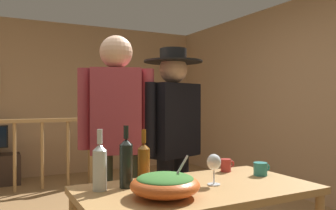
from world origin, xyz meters
TOP-DOWN VIEW (x-y plane):
  - back_wall at (0.00, 3.29)m, footprint 4.87×0.10m
  - side_wall_right at (2.43, 0.99)m, footprint 0.10×4.93m
  - stair_railing at (-0.58, 2.38)m, footprint 2.54×0.10m
  - serving_table at (-0.04, -1.00)m, footprint 1.32×0.70m
  - salad_bowl at (-0.29, -1.10)m, footprint 0.35×0.35m
  - wine_glass at (0.06, -1.01)m, footprint 0.08×0.08m
  - wine_bottle_amber at (-0.27, -0.78)m, footprint 0.07×0.07m
  - wine_bottle_clear at (-0.55, -0.82)m, footprint 0.08×0.08m
  - wine_bottle_dark at (-0.40, -0.84)m, footprint 0.07×0.07m
  - mug_teal at (0.48, -0.94)m, footprint 0.12×0.09m
  - mug_red at (0.35, -0.74)m, footprint 0.11×0.07m
  - person_standing_left at (-0.27, -0.29)m, footprint 0.51×0.33m
  - person_standing_right at (0.19, -0.29)m, footprint 0.58×0.45m

SIDE VIEW (x-z plane):
  - stair_railing at x=-0.58m, z-range 0.09..1.12m
  - serving_table at x=-0.04m, z-range 0.29..1.04m
  - mug_teal at x=0.48m, z-range 0.74..0.83m
  - mug_red at x=0.35m, z-range 0.74..0.83m
  - salad_bowl at x=-0.29m, z-range 0.71..0.91m
  - wine_bottle_amber at x=-0.27m, z-range 0.71..1.02m
  - wine_glass at x=0.06m, z-range 0.78..0.96m
  - wine_bottle_clear at x=-0.55m, z-range 0.71..1.04m
  - wine_bottle_dark at x=-0.40m, z-range 0.71..1.06m
  - person_standing_right at x=0.19m, z-range 0.16..1.79m
  - person_standing_left at x=-0.27m, z-range 0.15..1.84m
  - back_wall at x=0.00m, z-range 0.00..2.52m
  - side_wall_right at x=2.43m, z-range 0.00..2.52m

